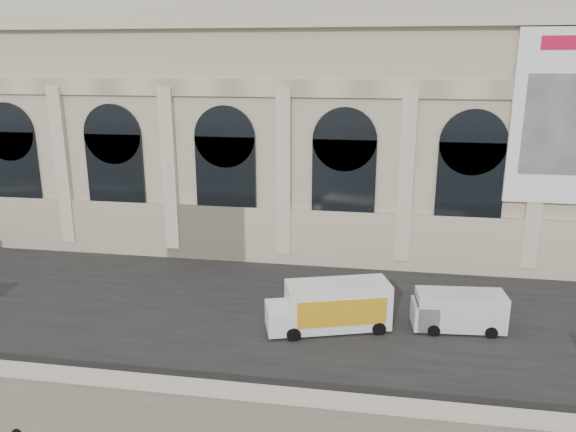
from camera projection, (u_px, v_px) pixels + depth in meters
The scene contains 6 objects.
quay at pixel (295, 247), 62.42m from camera, with size 160.00×70.00×6.00m, color gray.
street at pixel (253, 300), 41.66m from camera, with size 160.00×24.00×0.06m, color #2D2D2D.
parapet at pixel (194, 396), 28.78m from camera, with size 160.00×1.40×1.21m.
museum at pixel (229, 96), 54.89m from camera, with size 69.00×18.70×29.10m.
van_c at pixel (454, 311), 36.80m from camera, with size 6.06×2.84×2.62m.
box_truck at pixel (331, 307), 36.74m from camera, with size 8.43×4.85×3.24m.
Camera 1 is at (8.90, -23.46, 23.33)m, focal length 35.00 mm.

